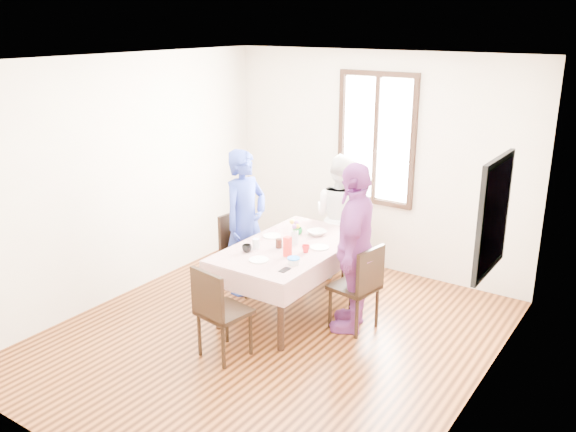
% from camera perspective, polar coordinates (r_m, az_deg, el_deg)
% --- Properties ---
extents(ground, '(4.50, 4.50, 0.00)m').
position_cam_1_polar(ground, '(6.22, -1.61, -11.20)').
color(ground, black).
rests_on(ground, ground).
extents(back_wall, '(4.00, 0.00, 4.00)m').
position_cam_1_polar(back_wall, '(7.56, 8.29, 4.96)').
color(back_wall, beige).
rests_on(back_wall, ground).
extents(right_wall, '(0.00, 4.50, 4.50)m').
position_cam_1_polar(right_wall, '(4.86, 17.86, -3.19)').
color(right_wall, beige).
rests_on(right_wall, ground).
extents(window_frame, '(1.02, 0.06, 1.62)m').
position_cam_1_polar(window_frame, '(7.48, 8.33, 7.17)').
color(window_frame, black).
rests_on(window_frame, back_wall).
extents(window_pane, '(0.90, 0.02, 1.50)m').
position_cam_1_polar(window_pane, '(7.49, 8.36, 7.18)').
color(window_pane, white).
rests_on(window_pane, back_wall).
extents(art_poster, '(0.04, 0.76, 0.96)m').
position_cam_1_polar(art_poster, '(5.07, 18.84, 0.00)').
color(art_poster, red).
rests_on(art_poster, right_wall).
extents(dining_table, '(0.89, 1.62, 0.75)m').
position_cam_1_polar(dining_table, '(6.55, 0.25, -5.93)').
color(dining_table, black).
rests_on(dining_table, ground).
extents(tablecloth, '(1.01, 1.74, 0.01)m').
position_cam_1_polar(tablecloth, '(6.41, 0.25, -2.81)').
color(tablecloth, '#4F0304').
rests_on(tablecloth, dining_table).
extents(chair_left, '(0.46, 0.46, 0.91)m').
position_cam_1_polar(chair_left, '(7.04, -4.12, -3.52)').
color(chair_left, black).
rests_on(chair_left, ground).
extents(chair_right, '(0.48, 0.48, 0.91)m').
position_cam_1_polar(chair_right, '(6.22, 6.26, -6.62)').
color(chair_right, black).
rests_on(chair_right, ground).
extents(chair_far, '(0.48, 0.48, 0.91)m').
position_cam_1_polar(chair_far, '(7.40, 5.03, -2.44)').
color(chair_far, black).
rests_on(chair_far, ground).
extents(chair_near, '(0.48, 0.48, 0.91)m').
position_cam_1_polar(chair_near, '(5.72, -6.03, -8.91)').
color(chair_near, black).
rests_on(chair_near, ground).
extents(person_left, '(0.46, 0.65, 1.68)m').
position_cam_1_polar(person_left, '(6.90, -4.06, -0.59)').
color(person_left, navy).
rests_on(person_left, ground).
extents(person_far, '(0.84, 0.70, 1.54)m').
position_cam_1_polar(person_far, '(7.28, 5.02, -0.15)').
color(person_far, white).
rests_on(person_far, ground).
extents(person_right, '(0.73, 1.11, 1.75)m').
position_cam_1_polar(person_right, '(6.06, 6.23, -2.98)').
color(person_right, '#7E347B').
rests_on(person_right, ground).
extents(mug_black, '(0.12, 0.12, 0.08)m').
position_cam_1_polar(mug_black, '(6.22, -3.90, -3.06)').
color(mug_black, black).
rests_on(mug_black, tablecloth).
extents(mug_flag, '(0.11, 0.11, 0.08)m').
position_cam_1_polar(mug_flag, '(6.20, 1.68, -3.11)').
color(mug_flag, red).
rests_on(mug_flag, tablecloth).
extents(mug_green, '(0.13, 0.13, 0.08)m').
position_cam_1_polar(mug_green, '(6.71, 0.94, -1.44)').
color(mug_green, '#0C7226').
rests_on(mug_green, tablecloth).
extents(serving_bowl, '(0.27, 0.27, 0.05)m').
position_cam_1_polar(serving_bowl, '(6.70, 2.75, -1.59)').
color(serving_bowl, white).
rests_on(serving_bowl, tablecloth).
extents(juice_carton, '(0.07, 0.07, 0.21)m').
position_cam_1_polar(juice_carton, '(6.08, -0.05, -2.91)').
color(juice_carton, red).
rests_on(juice_carton, tablecloth).
extents(butter_tub, '(0.11, 0.11, 0.06)m').
position_cam_1_polar(butter_tub, '(5.91, 0.53, -4.30)').
color(butter_tub, white).
rests_on(butter_tub, tablecloth).
extents(jam_jar, '(0.07, 0.07, 0.09)m').
position_cam_1_polar(jam_jar, '(6.32, -0.87, -2.60)').
color(jam_jar, black).
rests_on(jam_jar, tablecloth).
extents(drinking_glass, '(0.07, 0.07, 0.11)m').
position_cam_1_polar(drinking_glass, '(6.30, -3.03, -2.63)').
color(drinking_glass, silver).
rests_on(drinking_glass, tablecloth).
extents(smartphone, '(0.07, 0.13, 0.01)m').
position_cam_1_polar(smartphone, '(5.78, -0.30, -5.09)').
color(smartphone, black).
rests_on(smartphone, tablecloth).
extents(flower_vase, '(0.07, 0.07, 0.15)m').
position_cam_1_polar(flower_vase, '(6.41, 0.65, -2.05)').
color(flower_vase, silver).
rests_on(flower_vase, tablecloth).
extents(plate_left, '(0.20, 0.20, 0.01)m').
position_cam_1_polar(plate_left, '(6.66, -1.52, -1.88)').
color(plate_left, white).
rests_on(plate_left, tablecloth).
extents(plate_right, '(0.20, 0.20, 0.01)m').
position_cam_1_polar(plate_right, '(6.34, 2.99, -2.96)').
color(plate_right, white).
rests_on(plate_right, tablecloth).
extents(plate_near, '(0.20, 0.20, 0.01)m').
position_cam_1_polar(plate_near, '(6.02, -2.77, -4.14)').
color(plate_near, white).
rests_on(plate_near, tablecloth).
extents(butter_lid, '(0.12, 0.12, 0.01)m').
position_cam_1_polar(butter_lid, '(5.90, 0.53, -4.00)').
color(butter_lid, blue).
rests_on(butter_lid, butter_tub).
extents(flower_bunch, '(0.09, 0.09, 0.10)m').
position_cam_1_polar(flower_bunch, '(6.37, 0.66, -1.00)').
color(flower_bunch, yellow).
rests_on(flower_bunch, flower_vase).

